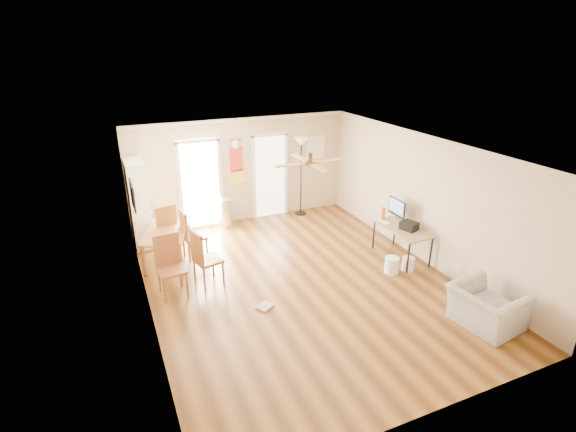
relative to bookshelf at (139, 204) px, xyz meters
name	(u,v)px	position (x,y,z in m)	size (l,w,h in m)	color
floor	(301,282)	(2.54, -2.99, -0.97)	(7.00, 7.00, 0.00)	brown
ceiling	(302,149)	(2.54, -2.99, 1.63)	(5.50, 7.00, 0.00)	silver
wall_back	(241,170)	(2.54, 0.51, 0.33)	(5.50, 0.04, 2.60)	beige
wall_front	(435,329)	(2.54, -6.49, 0.33)	(5.50, 0.04, 2.60)	beige
wall_left	(143,247)	(-0.21, -2.99, 0.33)	(0.04, 7.00, 2.60)	beige
wall_right	(423,199)	(5.29, -2.99, 0.33)	(0.04, 7.00, 2.60)	beige
crown_molding	(302,151)	(2.54, -2.99, 1.59)	(5.50, 7.00, 0.08)	white
kitchen_doorway	(200,185)	(1.49, 0.50, 0.08)	(0.90, 0.10, 2.10)	white
bathroom_doorway	(270,177)	(3.29, 0.50, 0.08)	(0.80, 0.10, 2.10)	white
wall_decal	(236,161)	(2.41, 0.49, 0.58)	(0.46, 0.03, 1.10)	red
ac_grille	(316,147)	(4.59, 0.48, 0.73)	(0.50, 0.04, 0.60)	white
framed_poster	(132,195)	(-0.19, -1.59, 0.73)	(0.04, 0.66, 0.48)	black
ceiling_fan	(310,163)	(2.54, -3.29, 1.46)	(1.24, 1.24, 0.20)	#593819
bookshelf	(139,204)	(0.00, 0.00, 0.00)	(0.39, 0.87, 1.94)	white
dining_table	(168,246)	(0.39, -1.07, -0.63)	(0.82, 1.37, 0.69)	olive
dining_chair_right_a	(194,234)	(0.94, -1.14, -0.43)	(0.44, 0.44, 1.07)	#A96236
dining_chair_right_b	(208,257)	(0.94, -2.31, -0.42)	(0.45, 0.45, 1.10)	brown
dining_chair_near	(171,267)	(0.25, -2.45, -0.41)	(0.46, 0.46, 1.12)	brown
dining_chair_far	(164,228)	(0.40, -0.57, -0.42)	(0.45, 0.45, 1.10)	olive
trash_can	(226,213)	(2.01, 0.22, -0.61)	(0.33, 0.33, 0.72)	silver
torchiere_lamp	(301,177)	(4.05, 0.24, 0.06)	(0.39, 0.39, 2.05)	black
computer_desk	(401,243)	(4.92, -2.90, -0.63)	(0.64, 1.28, 0.68)	#A47E59
imac	(396,210)	(5.01, -2.53, -0.03)	(0.07, 0.54, 0.50)	black
keyboard	(383,221)	(4.74, -2.44, -0.28)	(0.12, 0.36, 0.01)	white
printer	(409,226)	(4.99, -3.01, -0.20)	(0.27, 0.32, 0.16)	black
orange_bottle	(383,213)	(4.84, -2.30, -0.16)	(0.09, 0.09, 0.26)	#DC5C13
wastebasket_a	(392,265)	(4.36, -3.36, -0.80)	(0.28, 0.28, 0.33)	white
wastebasket_b	(408,264)	(4.72, -3.42, -0.83)	(0.24, 0.24, 0.28)	white
floor_cloth	(265,307)	(1.61, -3.51, -0.95)	(0.28, 0.22, 0.04)	gray
armchair	(486,308)	(4.69, -5.40, -0.64)	(1.02, 0.89, 0.66)	#A5A5A0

